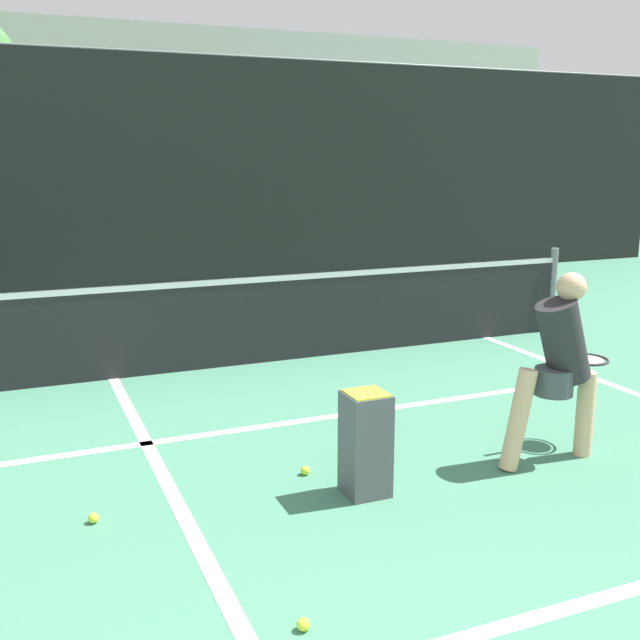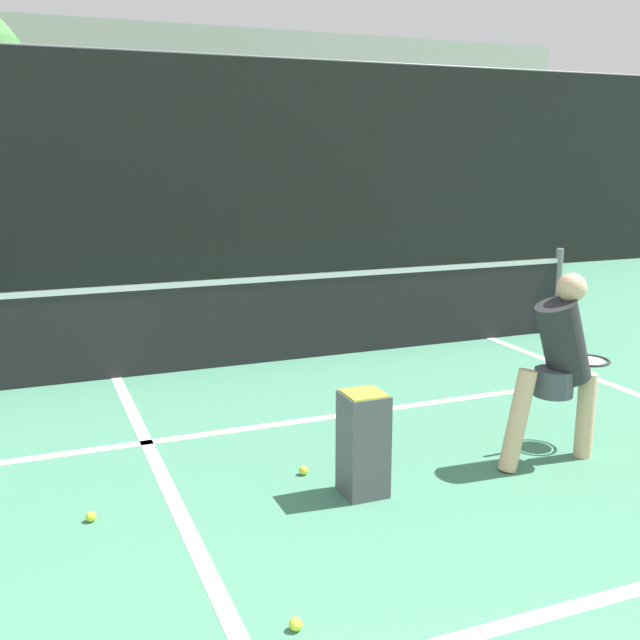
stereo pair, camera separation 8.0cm
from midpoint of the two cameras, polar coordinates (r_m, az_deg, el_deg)
name	(u,v)px [view 1 (the left image)]	position (r m, az deg, el deg)	size (l,w,h in m)	color
court_service_line	(146,443)	(6.13, -13.46, -9.13)	(8.25, 0.10, 0.01)	white
court_center_mark	(161,471)	(5.60, -12.46, -11.17)	(0.10, 4.91, 0.01)	white
court_sideline_right	(638,395)	(7.71, 22.78, -5.26)	(0.10, 5.91, 0.01)	white
net	(110,330)	(7.77, -15.98, -0.73)	(11.09, 0.09, 1.07)	slate
fence_back	(62,175)	(12.52, -19.25, 10.37)	(24.00, 0.06, 3.83)	black
player_practicing	(560,361)	(5.68, 17.44, -3.00)	(1.11, 0.56, 1.42)	#DBAD84
tennis_ball_scattered_3	(385,400)	(6.89, 4.61, -6.08)	(0.07, 0.07, 0.07)	#D1E033
tennis_ball_scattered_7	(548,387)	(7.56, 16.72, -4.91)	(0.07, 0.07, 0.07)	#D1E033
tennis_ball_scattered_8	(303,624)	(3.86, -1.92, -22.17)	(0.07, 0.07, 0.07)	#D1E033
tennis_ball_scattered_9	(93,518)	(4.98, -17.34, -14.21)	(0.07, 0.07, 0.07)	#D1E033
tennis_ball_scattered_11	(305,470)	(5.41, -1.57, -11.38)	(0.07, 0.07, 0.07)	#D1E033
ball_hopper	(366,441)	(5.02, 3.03, -9.19)	(0.28, 0.28, 0.71)	#4C4C51
parked_car	(224,233)	(16.46, -7.44, 6.58)	(1.87, 4.17, 1.31)	#B7B7BC
tree_mid	(2,72)	(20.06, -23.18, 17.00)	(4.20, 4.20, 4.62)	brown
building_far	(27,126)	(25.09, -21.49, 13.57)	(36.00, 2.40, 6.11)	beige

